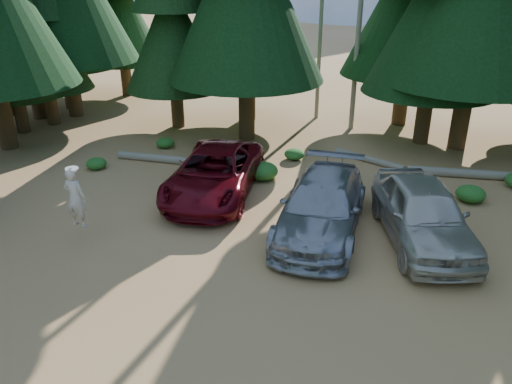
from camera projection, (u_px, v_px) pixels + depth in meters
ground at (261, 288)px, 12.59m from camera, size 160.00×160.00×0.00m
forest_belt_north at (336, 124)px, 25.77m from camera, size 36.00×7.00×22.00m
snag_front at (361, 1)px, 22.67m from camera, size 0.24×0.24×12.00m
snag_back at (321, 20)px, 24.88m from camera, size 0.20×0.20×10.00m
red_pickup at (214, 173)px, 17.50m from camera, size 3.22×6.09×1.63m
silver_minivan_center at (322, 206)px, 15.01m from camera, size 2.39×5.76×1.66m
silver_minivan_right at (423, 213)px, 14.46m from camera, size 3.51×5.70×1.81m
frisbee_player at (75, 197)px, 14.30m from camera, size 0.68×0.46×1.83m
log_left at (167, 159)px, 20.62m from camera, size 4.43×0.34×0.32m
log_mid at (369, 159)px, 20.69m from camera, size 2.98×1.73×0.27m
log_right at (480, 174)px, 19.07m from camera, size 5.38×0.80×0.34m
shrub_far_left at (208, 152)px, 21.09m from camera, size 0.98×0.98×0.54m
shrub_left at (165, 143)px, 22.37m from camera, size 0.81×0.81×0.44m
shrub_center_left at (262, 171)px, 18.99m from camera, size 1.19×1.19×0.65m
shrub_center_right at (294, 154)px, 20.97m from camera, size 0.85×0.85×0.46m
shrub_right at (471, 194)px, 17.20m from camera, size 1.00×1.00×0.55m
shrub_edge_west at (96, 163)px, 20.01m from camera, size 0.81×0.81×0.44m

